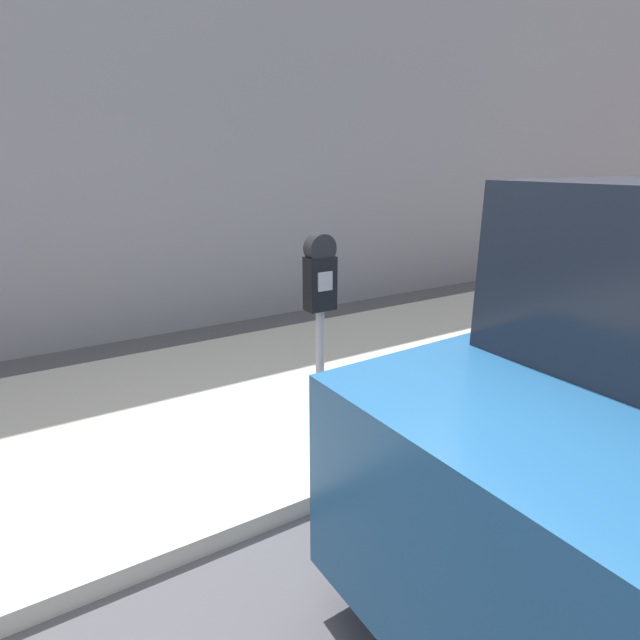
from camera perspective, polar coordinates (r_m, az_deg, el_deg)
The scene contains 5 objects.
ground_plane at distance 2.67m, azimuth 12.31°, elevation -29.01°, with size 60.00×60.00×0.00m, color #47474C.
sidewalk at distance 4.16m, azimuth -9.02°, elevation -9.23°, with size 24.00×2.80×0.11m.
building_facade at distance 5.96m, azimuth -19.44°, elevation 21.05°, with size 24.00×0.30×4.74m.
parking_meter at distance 3.14m, azimuth 0.00°, elevation 2.73°, with size 0.18×0.12×1.40m.
fire_hydrant at distance 5.28m, azimuth 25.99°, elevation -0.06°, with size 0.22×0.22×0.72m.
Camera 1 is at (-1.35, -1.26, 1.93)m, focal length 28.00 mm.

